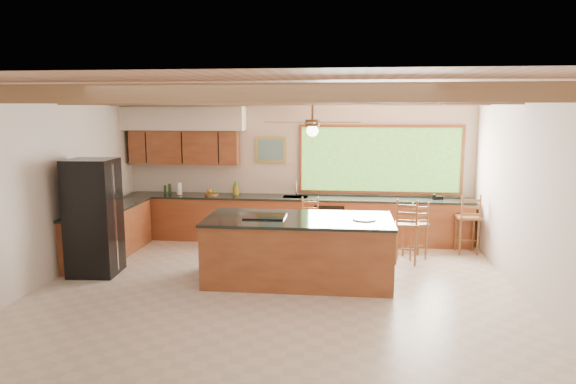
# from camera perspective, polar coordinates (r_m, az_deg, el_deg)

# --- Properties ---
(ground) EXTENTS (7.20, 7.20, 0.00)m
(ground) POSITION_cam_1_polar(r_m,az_deg,el_deg) (7.89, -1.34, -10.70)
(ground) COLOR #C0B19F
(ground) RESTS_ON ground
(room_shell) EXTENTS (7.27, 6.54, 3.02)m
(room_shell) POSITION_cam_1_polar(r_m,az_deg,el_deg) (8.11, -1.95, 5.85)
(room_shell) COLOR beige
(room_shell) RESTS_ON ground
(counter_run) EXTENTS (7.12, 3.10, 1.23)m
(counter_run) POSITION_cam_1_polar(r_m,az_deg,el_deg) (10.28, -3.94, -3.31)
(counter_run) COLOR brown
(counter_run) RESTS_ON ground
(island) EXTENTS (2.91, 1.38, 1.03)m
(island) POSITION_cam_1_polar(r_m,az_deg,el_deg) (8.12, 1.20, -6.36)
(island) COLOR brown
(island) RESTS_ON ground
(refrigerator) EXTENTS (0.79, 0.77, 1.90)m
(refrigerator) POSITION_cam_1_polar(r_m,az_deg,el_deg) (8.93, -20.79, -2.63)
(refrigerator) COLOR black
(refrigerator) RESTS_ON ground
(bar_stool_a) EXTENTS (0.42, 0.42, 1.05)m
(bar_stool_a) POSITION_cam_1_polar(r_m,az_deg,el_deg) (9.84, 2.61, -2.93)
(bar_stool_a) COLOR brown
(bar_stool_a) RESTS_ON ground
(bar_stool_b) EXTENTS (0.47, 0.47, 1.16)m
(bar_stool_b) POSITION_cam_1_polar(r_m,az_deg,el_deg) (9.17, 13.12, -3.64)
(bar_stool_b) COLOR brown
(bar_stool_b) RESTS_ON ground
(bar_stool_c) EXTENTS (0.49, 0.49, 1.06)m
(bar_stool_c) POSITION_cam_1_polar(r_m,az_deg,el_deg) (9.52, 14.00, -3.57)
(bar_stool_c) COLOR brown
(bar_stool_c) RESTS_ON ground
(bar_stool_d) EXTENTS (0.43, 0.43, 1.14)m
(bar_stool_d) POSITION_cam_1_polar(r_m,az_deg,el_deg) (10.13, 19.41, -2.78)
(bar_stool_d) COLOR brown
(bar_stool_d) RESTS_ON ground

